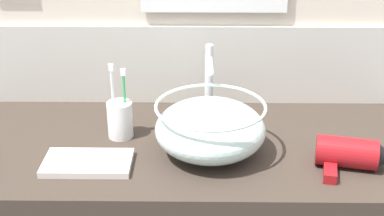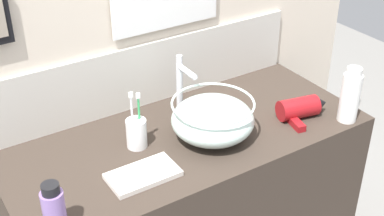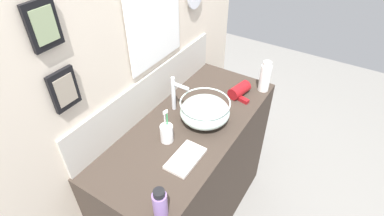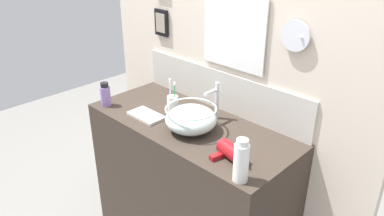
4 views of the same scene
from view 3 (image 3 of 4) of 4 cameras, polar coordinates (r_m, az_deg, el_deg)
name	(u,v)px [view 3 (image 3 of 4)]	position (r m, az deg, el deg)	size (l,w,h in m)	color
ground_plane	(191,216)	(2.39, -0.27, -19.88)	(6.00, 6.00, 0.00)	gray
vanity_counter	(190,177)	(2.00, -0.31, -12.97)	(1.24, 0.54, 0.93)	#382D26
back_panel	(144,69)	(1.66, -9.18, 7.34)	(1.92, 0.10, 2.37)	beige
glass_bowl_sink	(205,111)	(1.64, 2.47, -0.59)	(0.28, 0.28, 0.14)	silver
faucet	(175,92)	(1.69, -3.21, 3.06)	(0.02, 0.11, 0.22)	silver
hair_drier	(241,90)	(1.89, 9.33, 3.50)	(0.20, 0.14, 0.07)	maroon
toothbrush_cup	(167,133)	(1.54, -4.84, -4.77)	(0.07, 0.07, 0.21)	white
lotion_bottle	(265,77)	(1.92, 13.75, 5.77)	(0.07, 0.07, 0.20)	white
spray_bottle	(160,203)	(1.26, -6.11, -17.59)	(0.06, 0.06, 0.15)	#8C6BB2
hand_towel	(186,158)	(1.48, -1.23, -9.58)	(0.21, 0.12, 0.02)	silver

